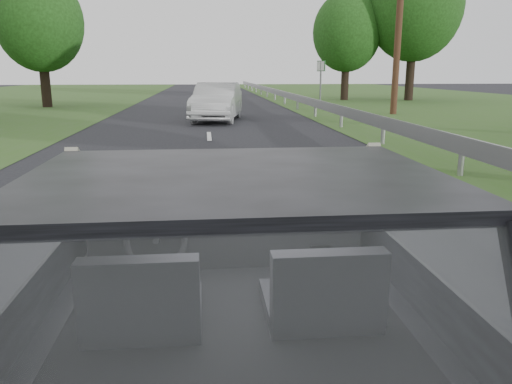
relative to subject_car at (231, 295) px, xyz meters
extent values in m
cube|color=#222228|center=(0.00, 0.00, 0.00)|extent=(1.80, 4.00, 1.45)
cube|color=black|center=(0.00, 0.62, 0.12)|extent=(1.58, 0.45, 0.30)
cube|color=black|center=(-0.40, -0.29, 0.16)|extent=(0.50, 0.72, 0.42)
cube|color=black|center=(0.40, -0.29, 0.16)|extent=(0.50, 0.72, 0.42)
torus|color=black|center=(-0.40, 0.33, 0.20)|extent=(0.36, 0.36, 0.04)
ellipsoid|color=#9F9FA2|center=(0.23, 0.60, 0.36)|extent=(0.58, 0.21, 0.26)
cube|color=#A5A5A5|center=(4.30, 10.00, -0.15)|extent=(0.05, 90.00, 0.32)
imported|color=silver|center=(0.36, 16.74, -0.02)|extent=(2.38, 4.53, 1.42)
cube|color=#0A4610|center=(6.34, 25.48, 0.47)|extent=(0.31, 0.95, 2.39)
cylinder|color=#502D1E|center=(8.06, 18.84, 3.56)|extent=(0.29, 0.29, 8.58)
camera|label=1|loc=(-0.11, -2.34, 1.11)|focal=35.00mm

